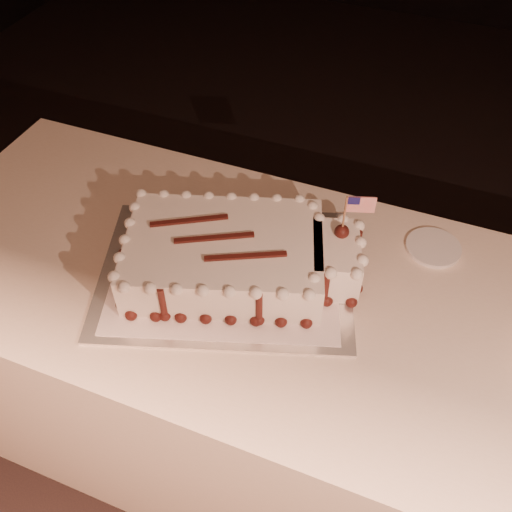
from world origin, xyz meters
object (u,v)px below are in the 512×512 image
at_px(banquet_table, 351,400).
at_px(cake_board, 226,273).
at_px(sheet_cake, 238,256).
at_px(side_plate, 433,247).

distance_m(banquet_table, cake_board, 0.53).
xyz_separation_m(sheet_cake, side_plate, (0.43, 0.26, -0.06)).
height_order(cake_board, sheet_cake, sheet_cake).
bearing_deg(side_plate, banquet_table, -109.11).
relative_size(sheet_cake, side_plate, 4.30).
bearing_deg(banquet_table, cake_board, 180.00).
height_order(banquet_table, sheet_cake, sheet_cake).
bearing_deg(banquet_table, side_plate, 70.89).
distance_m(sheet_cake, side_plate, 0.50).
height_order(banquet_table, cake_board, cake_board).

